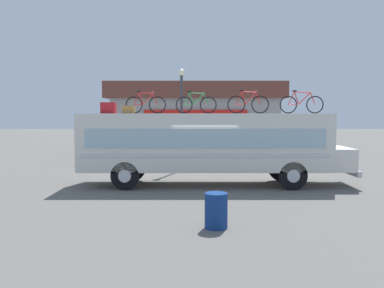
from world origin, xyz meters
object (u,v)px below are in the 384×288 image
at_px(rooftop_bicycle_1, 145,104).
at_px(trash_bin, 215,211).
at_px(rooftop_bicycle_3, 247,104).
at_px(rooftop_bicycle_4, 301,104).
at_px(street_lamp, 181,109).
at_px(luggage_bag_2, 128,110).
at_px(rooftop_bicycle_2, 195,104).
at_px(bus, 208,143).
at_px(luggage_bag_1, 108,108).

bearing_deg(rooftop_bicycle_1, trash_bin, -68.61).
bearing_deg(rooftop_bicycle_1, rooftop_bicycle_3, 2.12).
bearing_deg(rooftop_bicycle_4, street_lamp, 137.88).
distance_m(luggage_bag_2, rooftop_bicycle_2, 2.76).
bearing_deg(bus, rooftop_bicycle_4, -3.21).
distance_m(rooftop_bicycle_1, street_lamp, 4.33).
xyz_separation_m(bus, rooftop_bicycle_1, (-2.59, 0.14, 1.58)).
bearing_deg(rooftop_bicycle_3, luggage_bag_1, 179.79).
bearing_deg(bus, rooftop_bicycle_1, 176.83).
xyz_separation_m(rooftop_bicycle_1, rooftop_bicycle_3, (4.23, 0.16, 0.02)).
distance_m(luggage_bag_1, luggage_bag_2, 0.93).
bearing_deg(street_lamp, rooftop_bicycle_1, -108.43).
bearing_deg(rooftop_bicycle_2, rooftop_bicycle_3, 11.46).
distance_m(luggage_bag_2, rooftop_bicycle_1, 0.72).
relative_size(bus, street_lamp, 2.13).
bearing_deg(rooftop_bicycle_1, luggage_bag_1, 173.53).
distance_m(bus, rooftop_bicycle_3, 2.31).
relative_size(luggage_bag_2, trash_bin, 0.57).
relative_size(luggage_bag_2, rooftop_bicycle_3, 0.30).
height_order(luggage_bag_1, rooftop_bicycle_3, rooftop_bicycle_3).
bearing_deg(bus, luggage_bag_1, 175.59).
xyz_separation_m(rooftop_bicycle_1, rooftop_bicycle_2, (2.07, -0.28, -0.01)).
bearing_deg(trash_bin, rooftop_bicycle_1, 111.39).
bearing_deg(luggage_bag_1, rooftop_bicycle_2, -7.20).
bearing_deg(rooftop_bicycle_2, luggage_bag_1, 172.80).
distance_m(luggage_bag_1, rooftop_bicycle_4, 7.88).
bearing_deg(rooftop_bicycle_4, luggage_bag_1, 176.15).
distance_m(luggage_bag_1, street_lamp, 4.90).
height_order(bus, luggage_bag_2, luggage_bag_2).
distance_m(rooftop_bicycle_2, rooftop_bicycle_3, 2.20).
bearing_deg(rooftop_bicycle_4, bus, 176.79).
relative_size(rooftop_bicycle_1, rooftop_bicycle_4, 0.94).
relative_size(bus, rooftop_bicycle_2, 6.68).
relative_size(rooftop_bicycle_1, rooftop_bicycle_2, 1.00).
xyz_separation_m(rooftop_bicycle_2, street_lamp, (-0.70, 4.39, -0.14)).
relative_size(luggage_bag_1, rooftop_bicycle_1, 0.36).
bearing_deg(luggage_bag_1, street_lamp, 53.28).
relative_size(luggage_bag_1, street_lamp, 0.11).
bearing_deg(street_lamp, rooftop_bicycle_4, -42.12).
height_order(luggage_bag_1, trash_bin, luggage_bag_1).
distance_m(rooftop_bicycle_1, rooftop_bicycle_3, 4.23).
bearing_deg(rooftop_bicycle_3, luggage_bag_2, -177.01).
xyz_separation_m(luggage_bag_2, rooftop_bicycle_4, (6.98, -0.25, 0.23)).
bearing_deg(rooftop_bicycle_2, street_lamp, 99.05).
bearing_deg(trash_bin, luggage_bag_2, 116.77).
distance_m(rooftop_bicycle_2, street_lamp, 4.45).
distance_m(bus, trash_bin, 6.43).
xyz_separation_m(bus, rooftop_bicycle_2, (-0.52, -0.14, 1.57)).
distance_m(rooftop_bicycle_3, street_lamp, 4.88).
height_order(luggage_bag_1, rooftop_bicycle_1, rooftop_bicycle_1).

